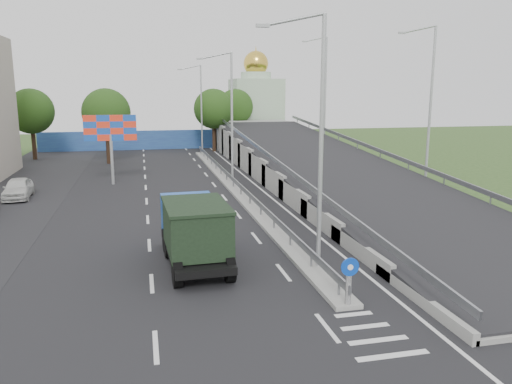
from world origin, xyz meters
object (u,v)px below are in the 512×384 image
object	(u,v)px
lamp_post_far	(200,104)
lamp_post_near	(317,131)
dump_truck	(194,228)
parked_car_e	(18,188)
sign_bollard	(349,281)
billboard	(110,132)
lamp_post_mid	(229,111)
church	(256,105)

from	to	relation	value
lamp_post_far	lamp_post_near	bearing A→B (deg)	-90.00
dump_truck	parked_car_e	bearing A→B (deg)	121.21
lamp_post_near	sign_bollard	bearing A→B (deg)	-91.64
billboard	dump_truck	distance (m)	20.62
lamp_post_mid	billboard	size ratio (longest dim) A/B	1.83
church	parked_car_e	xyz separation A→B (m)	(-25.15, -35.97, -4.59)
lamp_post_far	dump_truck	distance (m)	38.51
dump_truck	parked_car_e	xyz separation A→B (m)	(-10.53, 16.01, -0.85)
church	billboard	size ratio (longest dim) A/B	2.51
sign_bollard	lamp_post_near	size ratio (longest dim) A/B	0.17
dump_truck	church	bearing A→B (deg)	72.17
lamp_post_mid	lamp_post_far	xyz separation A→B (m)	(0.00, 20.00, 0.00)
parked_car_e	lamp_post_mid	bearing A→B (deg)	4.04
billboard	parked_car_e	size ratio (longest dim) A/B	1.30
lamp_post_near	church	world-z (taller)	church
church	lamp_post_far	bearing A→B (deg)	-125.24
lamp_post_near	lamp_post_mid	distance (m)	20.00
sign_bollard	parked_car_e	distance (m)	26.59
lamp_post_near	church	bearing A→B (deg)	79.62
lamp_post_mid	church	world-z (taller)	church
lamp_post_near	dump_truck	world-z (taller)	lamp_post_near
lamp_post_mid	parked_car_e	distance (m)	16.21
church	parked_car_e	bearing A→B (deg)	-124.96
lamp_post_far	church	bearing A→B (deg)	54.76
lamp_post_mid	lamp_post_far	distance (m)	20.00
lamp_post_near	parked_car_e	world-z (taller)	lamp_post_near
church	parked_car_e	distance (m)	44.13
billboard	lamp_post_far	bearing A→B (deg)	63.16
lamp_post_mid	lamp_post_near	bearing A→B (deg)	-90.00
church	dump_truck	xyz separation A→B (m)	(-14.62, -51.98, -3.74)
lamp_post_far	sign_bollard	bearing A→B (deg)	-90.14
billboard	church	bearing A→B (deg)	59.30
sign_bollard	lamp_post_far	distance (m)	44.08
lamp_post_far	parked_car_e	bearing A→B (deg)	-124.78
church	sign_bollard	bearing A→B (deg)	-99.81
billboard	parked_car_e	xyz separation A→B (m)	(-6.15, -3.97, -3.47)
lamp_post_mid	church	distance (m)	35.41
church	dump_truck	bearing A→B (deg)	-105.71
lamp_post_near	lamp_post_far	distance (m)	40.00
lamp_post_near	dump_truck	xyz separation A→B (m)	(-4.73, 2.02, -4.24)
billboard	dump_truck	world-z (taller)	billboard
dump_truck	parked_car_e	size ratio (longest dim) A/B	1.55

